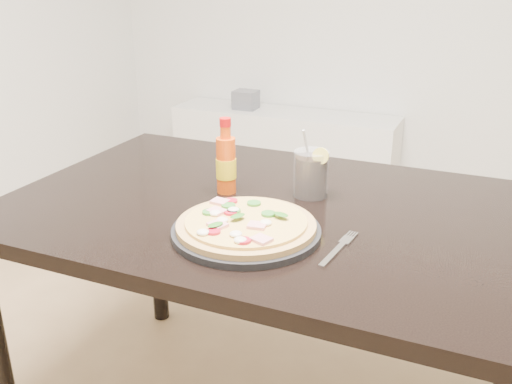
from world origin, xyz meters
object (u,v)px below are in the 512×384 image
at_px(hot_sauce_bottle, 226,163).
at_px(cola_cup, 311,175).
at_px(plate, 246,231).
at_px(pizza, 245,224).
at_px(media_console, 284,151).
at_px(dining_table, 274,234).
at_px(fork, 340,247).

xyz_separation_m(hot_sauce_bottle, cola_cup, (0.22, 0.07, -0.02)).
bearing_deg(hot_sauce_bottle, plate, -54.33).
bearing_deg(pizza, media_console, 108.41).
relative_size(cola_cup, media_console, 0.13).
relative_size(plate, cola_cup, 1.87).
height_order(cola_cup, media_console, cola_cup).
distance_m(dining_table, cola_cup, 0.19).
bearing_deg(plate, cola_cup, 78.89).
relative_size(plate, hot_sauce_bottle, 1.66).
distance_m(fork, media_console, 2.37).
height_order(dining_table, fork, fork).
bearing_deg(dining_table, pizza, -89.06).
bearing_deg(fork, plate, -168.98).
distance_m(dining_table, media_console, 2.12).
xyz_separation_m(dining_table, pizza, (0.00, -0.19, 0.11)).
height_order(dining_table, plate, plate).
relative_size(dining_table, hot_sauce_bottle, 6.74).
distance_m(plate, media_console, 2.31).
bearing_deg(fork, cola_cup, 126.51).
height_order(pizza, cola_cup, cola_cup).
height_order(hot_sauce_bottle, media_console, hot_sauce_bottle).
bearing_deg(dining_table, hot_sauce_bottle, 167.27).
xyz_separation_m(dining_table, cola_cup, (0.06, 0.10, 0.14)).
bearing_deg(fork, hot_sauce_bottle, 157.84).
distance_m(plate, pizza, 0.02).
bearing_deg(fork, dining_table, 148.87).
bearing_deg(pizza, plate, 34.49).
distance_m(dining_table, plate, 0.21).
height_order(dining_table, media_console, dining_table).
height_order(plate, fork, plate).
relative_size(pizza, fork, 1.70).
bearing_deg(plate, media_console, 108.47).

